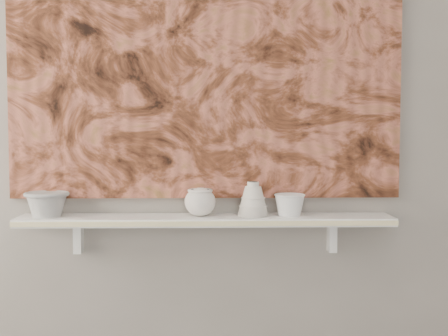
{
  "coord_description": "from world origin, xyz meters",
  "views": [
    {
      "loc": [
        0.01,
        -0.82,
        1.27
      ],
      "look_at": [
        0.07,
        1.49,
        1.11
      ],
      "focal_mm": 50.0,
      "sensor_mm": 36.0,
      "label": 1
    }
  ],
  "objects_px": {
    "bowl_grey": "(47,204)",
    "bowl_white": "(290,205)",
    "cup_cream": "(200,202)",
    "bell_vessel": "(253,199)",
    "shelf": "(206,220)",
    "painting": "(206,54)"
  },
  "relations": [
    {
      "from": "bowl_grey",
      "to": "bowl_white",
      "type": "height_order",
      "value": "bowl_grey"
    },
    {
      "from": "shelf",
      "to": "bell_vessel",
      "type": "bearing_deg",
      "value": 0.0
    },
    {
      "from": "bowl_grey",
      "to": "bell_vessel",
      "type": "bearing_deg",
      "value": 0.0
    },
    {
      "from": "shelf",
      "to": "bowl_grey",
      "type": "distance_m",
      "value": 0.6
    },
    {
      "from": "painting",
      "to": "bowl_grey",
      "type": "xyz_separation_m",
      "value": [
        -0.59,
        -0.08,
        -0.56
      ]
    },
    {
      "from": "painting",
      "to": "shelf",
      "type": "bearing_deg",
      "value": -90.0
    },
    {
      "from": "cup_cream",
      "to": "bowl_white",
      "type": "xyz_separation_m",
      "value": [
        0.34,
        0.0,
        -0.01
      ]
    },
    {
      "from": "shelf",
      "to": "bowl_white",
      "type": "distance_m",
      "value": 0.32
    },
    {
      "from": "painting",
      "to": "bowl_white",
      "type": "height_order",
      "value": "painting"
    },
    {
      "from": "bowl_grey",
      "to": "shelf",
      "type": "bearing_deg",
      "value": 0.0
    },
    {
      "from": "bowl_grey",
      "to": "bowl_white",
      "type": "relative_size",
      "value": 1.43
    },
    {
      "from": "shelf",
      "to": "painting",
      "type": "relative_size",
      "value": 0.93
    },
    {
      "from": "shelf",
      "to": "cup_cream",
      "type": "height_order",
      "value": "cup_cream"
    },
    {
      "from": "bowl_grey",
      "to": "cup_cream",
      "type": "relative_size",
      "value": 1.42
    },
    {
      "from": "cup_cream",
      "to": "painting",
      "type": "bearing_deg",
      "value": 75.46
    },
    {
      "from": "shelf",
      "to": "bowl_grey",
      "type": "relative_size",
      "value": 8.43
    },
    {
      "from": "shelf",
      "to": "bell_vessel",
      "type": "distance_m",
      "value": 0.19
    },
    {
      "from": "cup_cream",
      "to": "bell_vessel",
      "type": "distance_m",
      "value": 0.2
    },
    {
      "from": "painting",
      "to": "bowl_grey",
      "type": "relative_size",
      "value": 9.03
    },
    {
      "from": "shelf",
      "to": "bowl_white",
      "type": "bearing_deg",
      "value": 0.0
    },
    {
      "from": "bell_vessel",
      "to": "bowl_white",
      "type": "relative_size",
      "value": 1.11
    },
    {
      "from": "bell_vessel",
      "to": "bowl_grey",
      "type": "bearing_deg",
      "value": 180.0
    }
  ]
}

